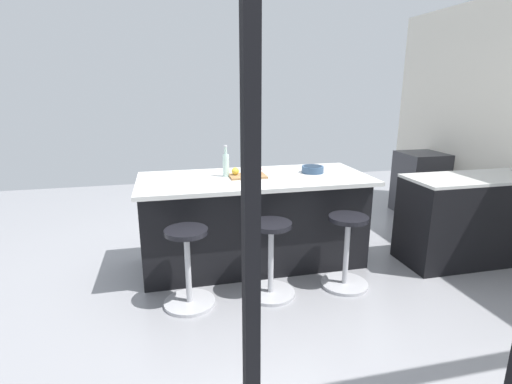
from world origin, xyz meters
The scene contains 13 objects.
ground_plane centered at (0.00, 0.00, 0.00)m, with size 8.16×8.16×0.00m, color gray.
window_panel_rear centered at (0.00, 2.44, 0.99)m, with size 6.28×0.12×2.87m.
sink_cabinet centered at (-2.79, 0.25, 0.47)m, with size 2.45×0.60×1.21m.
oven_range centered at (-2.79, -1.32, 0.45)m, with size 0.60×0.61×0.90m.
kitchen_island centered at (-0.03, -0.18, 0.48)m, with size 2.29×1.00×0.95m.
stool_by_window centered at (-0.75, 0.49, 0.33)m, with size 0.44×0.44×0.69m.
stool_middle centered at (-0.03, 0.49, 0.33)m, with size 0.44×0.44×0.69m.
stool_near_camera centered at (0.70, 0.49, 0.33)m, with size 0.44×0.44×0.69m.
cutting_board centered at (0.04, -0.15, 0.96)m, with size 0.36×0.24×0.02m, color olive.
apple_red centered at (-0.07, -0.19, 1.02)m, with size 0.09×0.09×0.09m, color red.
apple_yellow centered at (0.16, -0.19, 1.01)m, with size 0.07×0.07×0.07m, color gold.
water_bottle centered at (0.25, -0.23, 1.07)m, with size 0.06×0.06×0.31m.
fruit_bowl centered at (-0.66, -0.19, 0.99)m, with size 0.23×0.23×0.07m.
Camera 1 is at (0.82, 3.55, 1.82)m, focal length 27.35 mm.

